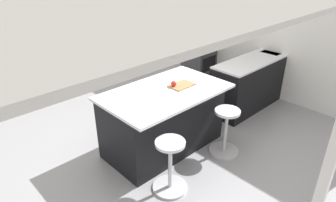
# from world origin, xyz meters

# --- Properties ---
(ground_plane) EXTENTS (7.61, 7.61, 0.00)m
(ground_plane) POSITION_xyz_m (0.00, 0.00, 0.00)
(ground_plane) COLOR gray
(interior_partition_left) EXTENTS (0.15, 5.03, 2.71)m
(interior_partition_left) POSITION_xyz_m (-2.93, 0.00, 1.36)
(interior_partition_left) COLOR silver
(interior_partition_left) RESTS_ON ground_plane
(sink_cabinet) EXTENTS (2.56, 0.60, 1.20)m
(sink_cabinet) POSITION_xyz_m (-2.58, 0.21, 0.47)
(sink_cabinet) COLOR black
(sink_cabinet) RESTS_ON ground_plane
(oven_range) EXTENTS (0.60, 0.61, 0.89)m
(oven_range) POSITION_xyz_m (-2.58, -1.42, 0.45)
(oven_range) COLOR #38383D
(oven_range) RESTS_ON ground_plane
(kitchen_island) EXTENTS (1.77, 1.08, 0.95)m
(kitchen_island) POSITION_xyz_m (-0.06, 0.08, 0.48)
(kitchen_island) COLOR black
(kitchen_island) RESTS_ON ground_plane
(stool_by_window) EXTENTS (0.44, 0.44, 0.70)m
(stool_by_window) POSITION_xyz_m (-0.61, 0.80, 0.33)
(stool_by_window) COLOR #B7B7BC
(stool_by_window) RESTS_ON ground_plane
(stool_middle) EXTENTS (0.44, 0.44, 0.70)m
(stool_middle) POSITION_xyz_m (0.50, 0.80, 0.33)
(stool_middle) COLOR #B7B7BC
(stool_middle) RESTS_ON ground_plane
(cutting_board) EXTENTS (0.36, 0.24, 0.02)m
(cutting_board) POSITION_xyz_m (-0.33, 0.17, 0.96)
(cutting_board) COLOR olive
(cutting_board) RESTS_ON kitchen_island
(apple_red) EXTENTS (0.08, 0.08, 0.08)m
(apple_red) POSITION_xyz_m (-0.21, 0.13, 1.01)
(apple_red) COLOR red
(apple_red) RESTS_ON cutting_board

